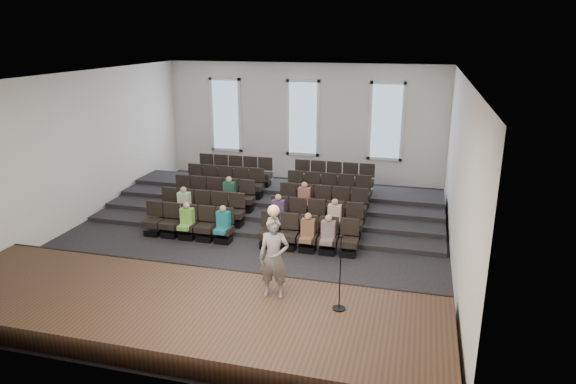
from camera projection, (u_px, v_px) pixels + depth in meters
name	position (u px, v px, depth m)	size (l,w,h in m)	color
ground	(252.00, 237.00, 16.19)	(14.00, 14.00, 0.00)	black
ceiling	(249.00, 75.00, 14.70)	(12.00, 14.00, 0.02)	white
wall_back	(303.00, 123.00, 21.93)	(12.00, 0.04, 5.00)	silver
wall_front	(121.00, 253.00, 8.96)	(12.00, 0.04, 5.00)	silver
wall_left	(77.00, 149.00, 16.91)	(0.04, 14.00, 5.00)	silver
wall_right	(460.00, 174.00, 13.98)	(0.04, 14.00, 5.00)	silver
stage	(179.00, 312.00, 11.41)	(11.80, 3.60, 0.50)	#3E2C1A
stage_lip	(210.00, 277.00, 13.04)	(11.80, 0.06, 0.52)	black
risers	(279.00, 201.00, 19.06)	(11.80, 4.80, 0.60)	black
seating_rows	(266.00, 202.00, 17.41)	(6.80, 4.70, 1.67)	black
windows	(303.00, 118.00, 21.80)	(8.44, 0.10, 3.24)	white
audience	(262.00, 212.00, 16.09)	(5.45, 2.64, 1.10)	#78BD4B
speaker	(274.00, 258.00, 11.32)	(0.68, 0.45, 1.87)	slate
mic_stand	(340.00, 287.00, 10.89)	(0.29, 0.29, 1.72)	black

